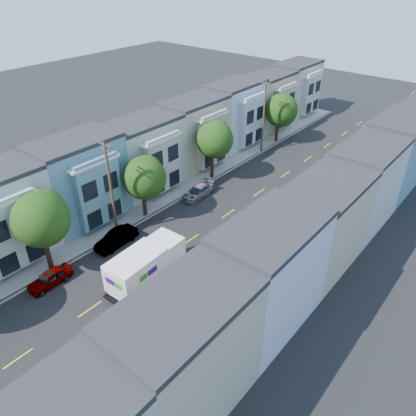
% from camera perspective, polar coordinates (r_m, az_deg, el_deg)
% --- Properties ---
extents(ground, '(160.00, 160.00, 0.00)m').
position_cam_1_polar(ground, '(36.69, -8.71, -8.69)').
color(ground, black).
rests_on(ground, ground).
extents(road_slab, '(12.00, 70.00, 0.02)m').
position_cam_1_polar(road_slab, '(45.81, 5.12, 0.75)').
color(road_slab, black).
rests_on(road_slab, ground).
extents(curb_left, '(0.30, 70.00, 0.15)m').
position_cam_1_polar(curb_left, '(48.94, -0.67, 3.17)').
color(curb_left, gray).
rests_on(curb_left, ground).
extents(curb_right, '(0.30, 70.00, 0.15)m').
position_cam_1_polar(curb_right, '(43.23, 11.67, -1.86)').
color(curb_right, gray).
rests_on(curb_right, ground).
extents(sidewalk_left, '(2.60, 70.00, 0.15)m').
position_cam_1_polar(sidewalk_left, '(49.68, -1.81, 3.63)').
color(sidewalk_left, gray).
rests_on(sidewalk_left, ground).
extents(sidewalk_right, '(2.60, 70.00, 0.15)m').
position_cam_1_polar(sidewalk_right, '(42.77, 13.18, -2.47)').
color(sidewalk_right, gray).
rests_on(sidewalk_right, ground).
extents(centerline, '(0.12, 70.00, 0.01)m').
position_cam_1_polar(centerline, '(45.81, 5.12, 0.74)').
color(centerline, gold).
rests_on(centerline, ground).
extents(townhouse_row_left, '(5.00, 70.00, 8.50)m').
position_cam_1_polar(townhouse_row_left, '(52.04, -4.97, 4.82)').
color(townhouse_row_left, '#BFAF8D').
rests_on(townhouse_row_left, ground).
extents(townhouse_row_right, '(5.00, 70.00, 8.50)m').
position_cam_1_polar(townhouse_row_right, '(41.69, 17.74, -4.40)').
color(townhouse_row_right, '#BFAF8D').
rests_on(townhouse_row_right, ground).
extents(tree_b, '(4.70, 4.70, 7.84)m').
position_cam_1_polar(tree_b, '(35.69, -22.52, -1.45)').
color(tree_b, black).
rests_on(tree_b, ground).
extents(tree_c, '(4.42, 4.42, 6.90)m').
position_cam_1_polar(tree_c, '(41.35, -9.02, 4.20)').
color(tree_c, black).
rests_on(tree_c, ground).
extents(tree_d, '(4.44, 4.44, 7.44)m').
position_cam_1_polar(tree_d, '(48.46, 0.86, 9.59)').
color(tree_d, black).
rests_on(tree_d, ground).
extents(tree_e, '(4.70, 4.70, 7.22)m').
position_cam_1_polar(tree_e, '(60.39, 10.18, 13.37)').
color(tree_e, black).
rests_on(tree_e, ground).
extents(tree_far_r, '(3.10, 3.10, 5.26)m').
position_cam_1_polar(tree_far_r, '(54.93, 21.40, 8.42)').
color(tree_far_r, black).
rests_on(tree_far_r, ground).
extents(utility_pole_near, '(1.60, 0.26, 10.00)m').
position_cam_1_polar(utility_pole_near, '(38.93, -13.48, 2.61)').
color(utility_pole_near, '#42301E').
rests_on(utility_pole_near, ground).
extents(utility_pole_far, '(1.60, 0.26, 10.00)m').
position_cam_1_polar(utility_pole_far, '(56.66, 7.84, 12.65)').
color(utility_pole_far, '#42301E').
rests_on(utility_pole_far, ground).
extents(fedex_truck, '(2.72, 7.08, 3.39)m').
position_cam_1_polar(fedex_truck, '(34.31, -8.73, -7.92)').
color(fedex_truck, silver).
rests_on(fedex_truck, ground).
extents(lead_sedan, '(2.00, 4.22, 1.23)m').
position_cam_1_polar(lead_sedan, '(39.61, 2.80, -3.67)').
color(lead_sedan, black).
rests_on(lead_sedan, ground).
extents(parked_left_b, '(1.64, 4.08, 1.31)m').
position_cam_1_polar(parked_left_b, '(37.01, -21.35, -9.19)').
color(parked_left_b, black).
rests_on(parked_left_b, ground).
extents(parked_left_c, '(1.72, 4.44, 1.46)m').
position_cam_1_polar(parked_left_c, '(39.72, -12.75, -4.23)').
color(parked_left_c, gray).
rests_on(parked_left_c, ground).
extents(parked_left_d, '(1.96, 4.37, 1.29)m').
position_cam_1_polar(parked_left_d, '(46.51, -1.39, 2.31)').
color(parked_left_d, '#4D170A').
rests_on(parked_left_d, ground).
extents(parked_right_a, '(1.85, 4.36, 1.39)m').
position_cam_1_polar(parked_right_a, '(30.08, -14.06, -19.29)').
color(parked_right_a, '#595A5B').
rests_on(parked_right_a, ground).
extents(parked_right_b, '(1.92, 4.52, 1.44)m').
position_cam_1_polar(parked_right_b, '(32.14, -6.44, -13.93)').
color(parked_right_b, white).
rests_on(parked_right_b, ground).
extents(parked_right_c, '(1.95, 4.47, 1.42)m').
position_cam_1_polar(parked_right_c, '(46.57, 13.10, 1.54)').
color(parked_right_c, black).
rests_on(parked_right_c, ground).
extents(parked_right_d, '(1.89, 4.57, 1.46)m').
position_cam_1_polar(parked_right_d, '(54.69, 18.03, 5.56)').
color(parked_right_d, '#101A39').
rests_on(parked_right_d, ground).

